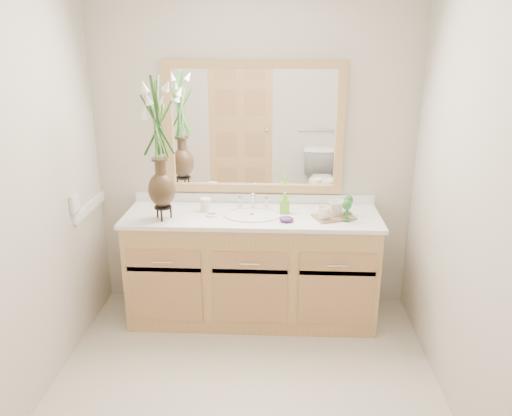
# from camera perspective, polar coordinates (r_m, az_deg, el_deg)

# --- Properties ---
(floor) EXTENTS (2.60, 2.60, 0.00)m
(floor) POSITION_cam_1_polar(r_m,az_deg,el_deg) (3.13, -1.52, -21.73)
(floor) COLOR beige
(floor) RESTS_ON ground
(wall_back) EXTENTS (2.40, 0.02, 2.40)m
(wall_back) POSITION_cam_1_polar(r_m,az_deg,el_deg) (3.77, -0.23, 6.05)
(wall_back) COLOR beige
(wall_back) RESTS_ON floor
(wall_front) EXTENTS (2.40, 0.02, 2.40)m
(wall_front) POSITION_cam_1_polar(r_m,az_deg,el_deg) (1.37, -6.15, -18.96)
(wall_front) COLOR beige
(wall_front) RESTS_ON floor
(wall_left) EXTENTS (0.02, 2.60, 2.40)m
(wall_left) POSITION_cam_1_polar(r_m,az_deg,el_deg) (2.87, -26.38, -0.11)
(wall_left) COLOR beige
(wall_left) RESTS_ON floor
(wall_right) EXTENTS (0.02, 2.60, 2.40)m
(wall_right) POSITION_cam_1_polar(r_m,az_deg,el_deg) (2.71, 24.47, -0.91)
(wall_right) COLOR beige
(wall_right) RESTS_ON floor
(vanity) EXTENTS (1.80, 0.55, 0.80)m
(vanity) POSITION_cam_1_polar(r_m,az_deg,el_deg) (3.76, -0.44, -6.89)
(vanity) COLOR #D8B669
(vanity) RESTS_ON floor
(counter) EXTENTS (1.84, 0.57, 0.03)m
(counter) POSITION_cam_1_polar(r_m,az_deg,el_deg) (3.60, -0.46, -0.94)
(counter) COLOR white
(counter) RESTS_ON vanity
(sink) EXTENTS (0.38, 0.34, 0.23)m
(sink) POSITION_cam_1_polar(r_m,az_deg,el_deg) (3.60, -0.47, -1.62)
(sink) COLOR white
(sink) RESTS_ON counter
(mirror) EXTENTS (1.32, 0.04, 0.97)m
(mirror) POSITION_cam_1_polar(r_m,az_deg,el_deg) (3.71, -0.25, 9.07)
(mirror) COLOR white
(mirror) RESTS_ON wall_back
(switch_plate) EXTENTS (0.02, 0.12, 0.12)m
(switch_plate) POSITION_cam_1_polar(r_m,az_deg,el_deg) (3.58, -20.00, 0.54)
(switch_plate) COLOR white
(switch_plate) RESTS_ON wall_left
(flower_vase) EXTENTS (0.22, 0.22, 0.90)m
(flower_vase) POSITION_cam_1_polar(r_m,az_deg,el_deg) (3.41, -11.12, 8.49)
(flower_vase) COLOR black
(flower_vase) RESTS_ON counter
(tumbler) EXTENTS (0.08, 0.08, 0.10)m
(tumbler) POSITION_cam_1_polar(r_m,az_deg,el_deg) (3.67, -5.79, 0.37)
(tumbler) COLOR white
(tumbler) RESTS_ON counter
(soap_dish) EXTENTS (0.09, 0.09, 0.03)m
(soap_dish) POSITION_cam_1_polar(r_m,az_deg,el_deg) (3.58, -5.07, -0.70)
(soap_dish) COLOR white
(soap_dish) RESTS_ON counter
(soap_bottle) EXTENTS (0.07, 0.07, 0.14)m
(soap_bottle) POSITION_cam_1_polar(r_m,az_deg,el_deg) (3.61, 3.31, 0.50)
(soap_bottle) COLOR #77D732
(soap_bottle) RESTS_ON counter
(purple_dish) EXTENTS (0.13, 0.12, 0.04)m
(purple_dish) POSITION_cam_1_polar(r_m,az_deg,el_deg) (3.46, 3.51, -1.28)
(purple_dish) COLOR #4D236A
(purple_dish) RESTS_ON counter
(tray) EXTENTS (0.32, 0.27, 0.01)m
(tray) POSITION_cam_1_polar(r_m,az_deg,el_deg) (3.57, 8.87, -1.01)
(tray) COLOR brown
(tray) RESTS_ON counter
(mug_left) EXTENTS (0.09, 0.09, 0.09)m
(mug_left) POSITION_cam_1_polar(r_m,az_deg,el_deg) (3.49, 7.74, -0.51)
(mug_left) COLOR white
(mug_left) RESTS_ON tray
(mug_right) EXTENTS (0.11, 0.11, 0.11)m
(mug_right) POSITION_cam_1_polar(r_m,az_deg,el_deg) (3.57, 9.17, 0.05)
(mug_right) COLOR white
(mug_right) RESTS_ON tray
(goblet_front) EXTENTS (0.06, 0.06, 0.14)m
(goblet_front) POSITION_cam_1_polar(r_m,az_deg,el_deg) (3.49, 10.36, 0.21)
(goblet_front) COLOR #246E27
(goblet_front) RESTS_ON tray
(goblet_back) EXTENTS (0.06, 0.06, 0.14)m
(goblet_back) POSITION_cam_1_polar(r_m,az_deg,el_deg) (3.61, 10.54, 0.78)
(goblet_back) COLOR #246E27
(goblet_back) RESTS_ON tray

